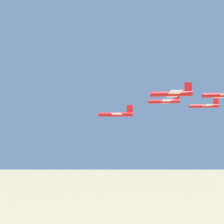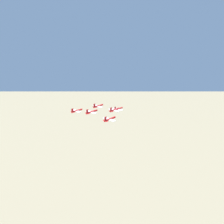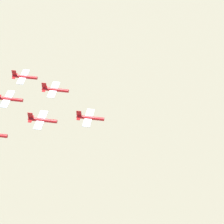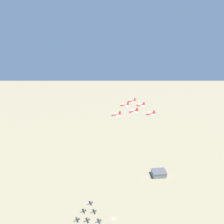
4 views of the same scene
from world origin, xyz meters
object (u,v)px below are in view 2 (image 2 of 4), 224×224
Objects in this scene: jet_0 at (118,109)px; jet_1 at (98,106)px; jet_3 at (76,111)px; jet_5 at (109,119)px; jet_2 at (114,110)px; jet_4 at (91,112)px.

jet_0 is 16.42m from jet_1.
jet_3 is 1.00× the size of jet_5.
jet_2 is 15.94m from jet_4.
jet_1 is 15.96m from jet_4.
jet_0 is at bearing 120.47° from jet_5.
jet_4 is at bearing -180.00° from jet_5.
jet_1 is (15.78, -2.27, 3.94)m from jet_0.
jet_4 is 16.19m from jet_5.
jet_0 is 31.93m from jet_3.
jet_4 is 1.00× the size of jet_5.
jet_4 is (25.43, 10.41, 4.72)m from jet_0.
jet_1 reaches higher than jet_3.
jet_5 is (9.65, 12.69, -0.64)m from jet_2.
jet_1 reaches higher than jet_0.
jet_5 is at bearing 0.00° from jet_3.
jet_1 is at bearing 59.53° from jet_3.
jet_1 reaches higher than jet_5.
jet_4 reaches higher than jet_5.
jet_2 reaches higher than jet_3.
jet_0 is 1.00× the size of jet_5.
jet_5 reaches higher than jet_0.
jet_4 is at bearing -0.00° from jet_3.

